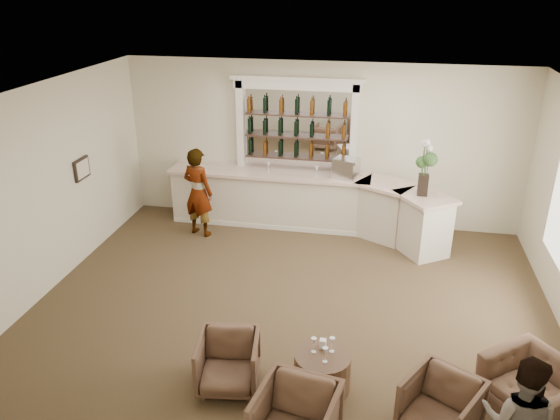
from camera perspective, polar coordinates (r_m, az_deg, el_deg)
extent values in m
plane|color=brown|center=(8.64, 1.07, -10.36)|extent=(8.00, 8.00, 0.00)
cube|color=beige|center=(11.11, 4.33, 6.83)|extent=(8.00, 0.04, 3.30)
cube|color=beige|center=(9.35, -23.78, 1.64)|extent=(0.04, 7.00, 3.30)
cube|color=white|center=(7.34, 1.27, 11.62)|extent=(8.00, 7.00, 0.04)
cube|color=black|center=(10.27, -20.01, 4.08)|extent=(0.04, 0.46, 0.38)
cube|color=beige|center=(10.26, -19.89, 4.07)|extent=(0.01, 0.38, 0.30)
cube|color=beige|center=(11.30, -1.09, 1.22)|extent=(4.00, 0.70, 1.08)
cube|color=beige|center=(11.08, -1.14, 3.91)|extent=(4.10, 0.82, 0.06)
cube|color=beige|center=(10.87, 10.85, -0.15)|extent=(1.12, 1.04, 1.08)
cube|color=beige|center=(10.64, 11.08, 2.63)|extent=(1.27, 1.19, 0.06)
cube|color=beige|center=(10.42, 14.64, -1.55)|extent=(1.08, 1.14, 1.08)
cube|color=beige|center=(10.18, 14.96, 1.31)|extent=(1.24, 1.29, 0.06)
cube|color=silver|center=(11.20, -1.43, -1.73)|extent=(4.00, 0.06, 0.10)
cube|color=white|center=(11.07, 1.77, 8.44)|extent=(2.15, 0.02, 1.65)
cube|color=silver|center=(11.39, -4.06, 6.20)|extent=(0.14, 0.16, 2.90)
cube|color=silver|center=(11.04, 7.61, 5.49)|extent=(0.14, 0.16, 2.90)
cube|color=silver|center=(10.82, 1.78, 12.92)|extent=(2.52, 0.16, 0.18)
cube|color=silver|center=(10.80, 1.79, 13.55)|extent=(2.64, 0.20, 0.08)
cube|color=#37231B|center=(11.13, 1.64, 5.46)|extent=(2.05, 0.20, 0.03)
cube|color=#37231B|center=(11.00, 1.67, 7.64)|extent=(2.05, 0.20, 0.03)
cube|color=#37231B|center=(10.89, 1.70, 9.87)|extent=(2.05, 0.20, 0.03)
cylinder|color=#523623|center=(7.11, 4.44, -16.44)|extent=(0.71, 0.71, 0.50)
imported|color=gray|center=(10.78, -8.55, 1.84)|extent=(0.76, 0.62, 1.78)
imported|color=brown|center=(7.09, -5.43, -15.56)|extent=(0.85, 0.87, 0.70)
imported|color=brown|center=(6.72, 16.44, -19.15)|extent=(1.04, 1.05, 0.71)
imported|color=brown|center=(7.34, 25.05, -16.61)|extent=(1.35, 1.37, 0.67)
cube|color=silver|center=(10.73, 6.91, 4.37)|extent=(0.54, 0.50, 0.39)
cube|color=black|center=(10.12, 14.70, 2.56)|extent=(0.18, 0.18, 0.39)
cube|color=white|center=(7.03, 4.50, -13.75)|extent=(0.08, 0.08, 0.12)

